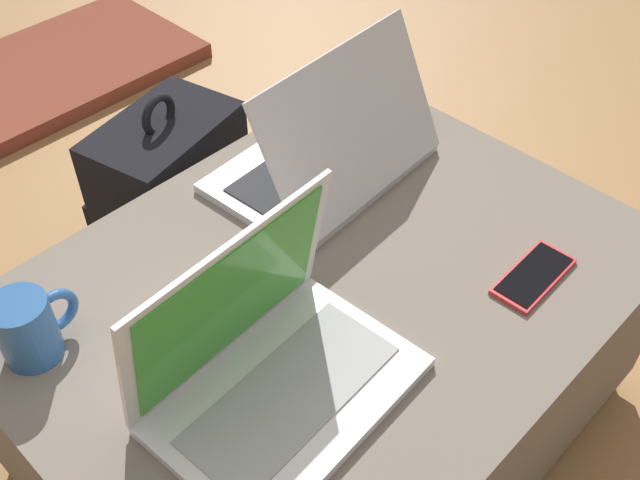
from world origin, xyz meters
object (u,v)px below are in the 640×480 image
(backpack, at_px, (170,204))
(coffee_mug, at_px, (29,327))
(laptop_far, at_px, (330,153))
(cell_phone, at_px, (534,276))
(laptop_near, at_px, (268,362))

(backpack, height_order, coffee_mug, coffee_mug)
(laptop_far, distance_m, backpack, 0.44)
(cell_phone, xyz_separation_m, backpack, (-0.16, 0.73, -0.21))
(laptop_near, relative_size, backpack, 0.76)
(coffee_mug, bearing_deg, laptop_far, -2.77)
(laptop_near, bearing_deg, cell_phone, -22.56)
(cell_phone, bearing_deg, coffee_mug, -126.42)
(laptop_near, relative_size, laptop_far, 0.92)
(laptop_near, relative_size, coffee_mug, 2.96)
(laptop_far, xyz_separation_m, backpack, (-0.12, 0.35, -0.25))
(laptop_near, distance_m, cell_phone, 0.44)
(laptop_far, bearing_deg, coffee_mug, -6.29)
(backpack, bearing_deg, laptop_near, 53.69)
(cell_phone, distance_m, coffee_mug, 0.73)
(laptop_far, height_order, coffee_mug, laptop_far)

